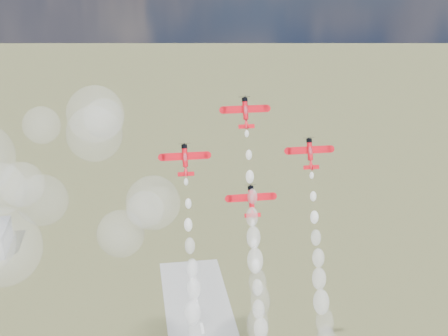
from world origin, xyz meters
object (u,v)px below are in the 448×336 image
plane_lead (245,112)px  plane_slot (251,200)px  plane_left (185,159)px  plane_right (310,153)px

plane_lead → plane_slot: size_ratio=1.00×
plane_lead → plane_left: bearing=-163.5°
plane_right → plane_slot: size_ratio=1.00×
plane_lead → plane_right: size_ratio=1.00×
plane_left → plane_right: same height
plane_slot → plane_lead: bearing=90.0°
plane_left → plane_slot: 18.88m
plane_right → plane_slot: 18.88m
plane_lead → plane_left: 18.88m
plane_lead → plane_right: bearing=-16.5°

